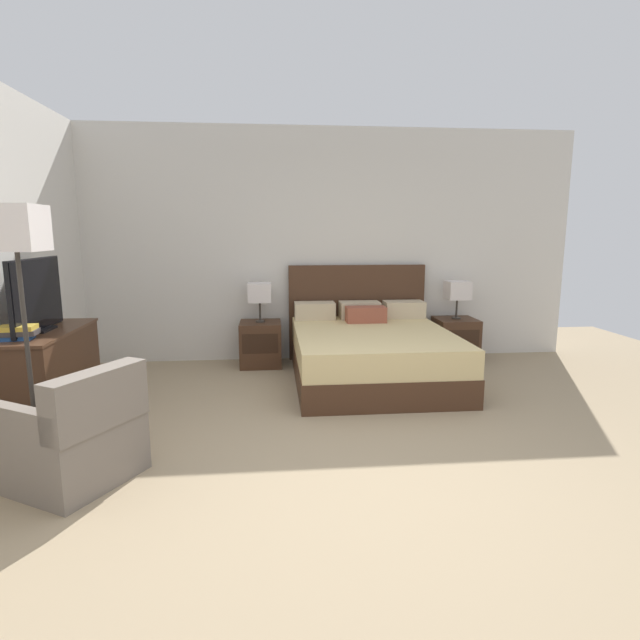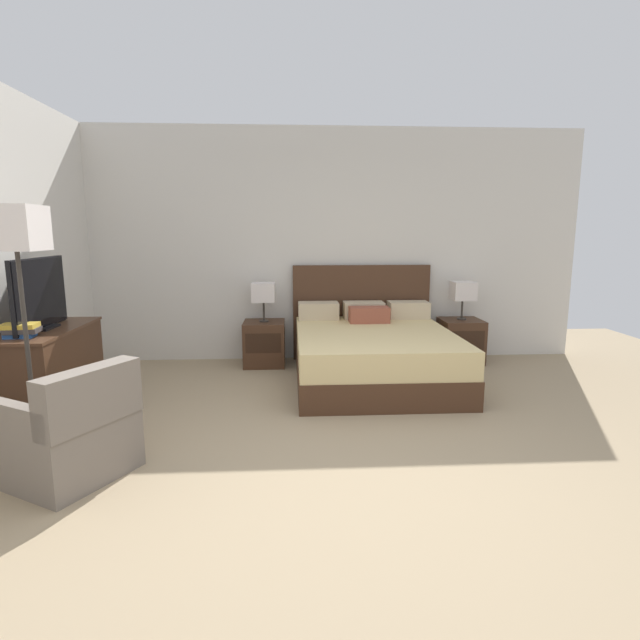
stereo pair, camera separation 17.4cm
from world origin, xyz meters
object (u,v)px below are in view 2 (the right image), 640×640
Objects in this scene: table_lamp_left at (263,293)px; book_red_cover at (20,335)px; dresser at (48,371)px; tv at (40,295)px; nightstand_left at (264,343)px; book_blue_cover at (22,330)px; armchair_by_window at (70,435)px; bed at (373,352)px; nightstand_right at (460,341)px; floor_lamp at (16,243)px; table_lamp_right at (463,291)px; book_small_top at (19,326)px.

book_red_cover is at bearing -133.14° from table_lamp_left.
tv is at bearing -74.21° from dresser.
nightstand_left is 2.19× the size of book_blue_cover.
book_blue_cover is 0.26× the size of armchair_by_window.
bed is 3.81× the size of nightstand_right.
bed is 3.26m from book_blue_cover.
table_lamp_left is 1.92× the size of book_blue_cover.
table_lamp_left reaches higher than dresser.
book_red_cover is (-1.80, -1.92, -0.09)m from table_lamp_left.
book_blue_cover is (0.02, 0.00, 0.04)m from book_red_cover.
nightstand_left is 0.30× the size of floor_lamp.
armchair_by_window is (0.65, -0.80, -0.54)m from book_blue_cover.
nightstand_right is (2.40, 0.00, 0.00)m from nightstand_left.
nightstand_left is 0.61m from table_lamp_left.
table_lamp_right is at bearing 0.00° from table_lamp_left.
armchair_by_window is (-2.32, -2.04, -0.02)m from bed.
bed is 1.70× the size of dresser.
book_small_top reaches higher than book_red_cover.
bed reaches higher than nightstand_left.
floor_lamp reaches higher than nightstand_right.
bed is at bearing 41.33° from armchair_by_window.
nightstand_right is 0.45× the size of dresser.
book_blue_cover is (-1.78, -1.92, -0.05)m from table_lamp_left.
table_lamp_left is 2.82m from floor_lamp.
tv reaches higher than nightstand_right.
table_lamp_right is at bearing 24.57° from book_small_top.
table_lamp_right is at bearing 24.68° from book_blue_cover.
tv is 0.49× the size of floor_lamp.
book_red_cover is at bearing -133.16° from nightstand_left.
book_small_top is 1.20m from armchair_by_window.
dresser is 1.32m from floor_lamp.
armchair_by_window is (0.68, -0.80, -0.50)m from book_red_cover.
nightstand_left is 0.45× the size of dresser.
dresser is 1.37× the size of tv.
table_lamp_right is at bearing 37.71° from armchair_by_window.
armchair_by_window is at bearing -59.96° from tv.
book_red_cover is at bearing -92.03° from tv.
book_small_top is (-0.01, -0.34, -0.20)m from tv.
bed is at bearing 22.44° from book_red_cover.
tv reaches higher than bed.
book_blue_cover reaches higher than armchair_by_window.
nightstand_left is 2.40m from nightstand_right.
table_lamp_left is 0.26× the size of floor_lamp.
tv reaches higher than table_lamp_left.
book_red_cover reaches higher than armchair_by_window.
bed is at bearing 22.44° from book_small_top.
dresser reaches higher than nightstand_left.
floor_lamp is (-1.57, -2.26, 1.24)m from nightstand_left.
book_small_top is at bearing 180.00° from book_red_cover.
book_red_cover is at bearing -157.56° from bed.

